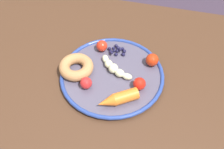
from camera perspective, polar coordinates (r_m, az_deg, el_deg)
name	(u,v)px	position (r m, az deg, el deg)	size (l,w,h in m)	color
dining_table	(99,102)	(0.90, -2.67, -5.63)	(1.03, 0.86, 0.72)	#482D1D
plate	(112,75)	(0.84, 0.00, -0.13)	(0.32, 0.32, 0.02)	#4E4A5E
banana	(114,68)	(0.84, 0.49, 1.30)	(0.11, 0.08, 0.03)	beige
carrot_orange	(118,99)	(0.77, 1.21, -4.97)	(0.11, 0.09, 0.03)	orange
donut	(76,67)	(0.85, -7.32, 1.54)	(0.10, 0.10, 0.03)	#B77F4E
blueberry_pile	(117,50)	(0.90, 1.07, 4.94)	(0.06, 0.05, 0.02)	#191638
tomato_near	(139,84)	(0.80, 5.61, -1.89)	(0.04, 0.04, 0.04)	red
tomato_mid	(102,46)	(0.90, -2.10, 5.86)	(0.04, 0.04, 0.04)	red
tomato_far	(86,83)	(0.80, -5.32, -1.74)	(0.03, 0.03, 0.03)	red
tomato_extra	(152,60)	(0.86, 8.20, 2.97)	(0.04, 0.04, 0.04)	red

